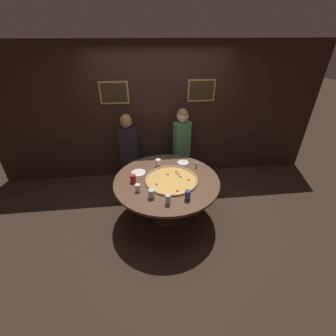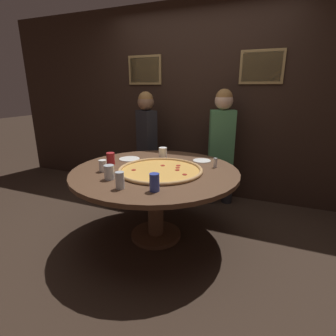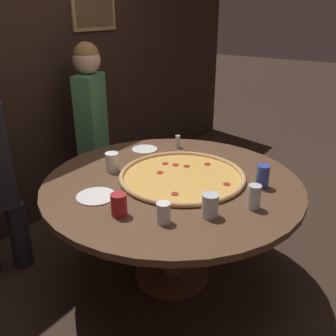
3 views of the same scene
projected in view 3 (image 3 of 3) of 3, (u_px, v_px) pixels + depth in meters
name	position (u px, v px, depth m)	size (l,w,h in m)	color
ground_plane	(172.00, 275.00, 2.66)	(24.00, 24.00, 0.00)	#38281E
back_wall	(20.00, 70.00, 2.87)	(6.40, 0.08, 2.60)	black
dining_table	(172.00, 198.00, 2.41)	(1.63, 1.63, 0.74)	brown
giant_pizza	(182.00, 176.00, 2.40)	(0.81, 0.81, 0.03)	#E5A84C
drink_cup_beside_pizza	(254.00, 197.00, 2.02)	(0.07, 0.07, 0.14)	silver
drink_cup_by_shaker	(210.00, 206.00, 1.94)	(0.09, 0.09, 0.13)	silver
drink_cup_far_left	(112.00, 162.00, 2.48)	(0.09, 0.09, 0.13)	white
drink_cup_front_edge	(263.00, 176.00, 2.25)	(0.08, 0.08, 0.14)	#384CB7
drink_cup_centre_back	(119.00, 205.00, 1.95)	(0.08, 0.08, 0.12)	#B22328
drink_cup_near_left	(163.00, 213.00, 1.89)	(0.07, 0.07, 0.11)	white
white_plate_beside_cup	(96.00, 196.00, 2.16)	(0.23, 0.23, 0.01)	white
white_plate_right_side	(145.00, 149.00, 2.87)	(0.19, 0.19, 0.01)	white
condiment_shaker	(178.00, 141.00, 2.90)	(0.04, 0.04, 0.10)	silver
diner_far_right	(92.00, 120.00, 3.22)	(0.40, 0.26, 1.50)	#232328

